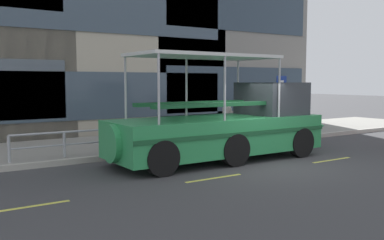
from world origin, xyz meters
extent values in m
plane|color=#3D3D3F|center=(0.00, 0.00, 0.00)|extent=(120.00, 120.00, 0.00)
cube|color=gray|center=(0.00, 5.60, 0.09)|extent=(32.00, 4.80, 0.18)
cube|color=#B2ADA3|center=(0.00, 3.11, 0.09)|extent=(32.00, 0.18, 0.18)
cube|color=#DBD64C|center=(-7.20, -0.91, 0.00)|extent=(1.80, 0.12, 0.01)
cube|color=#DBD64C|center=(-2.40, -0.91, 0.00)|extent=(1.80, 0.12, 0.01)
cube|color=#DBD64C|center=(2.40, -0.91, 0.00)|extent=(1.80, 0.12, 0.01)
cube|color=#3D4C5B|center=(-1.69, 8.37, 1.93)|extent=(12.71, 0.06, 2.12)
cube|color=#3D4C5B|center=(-1.69, 8.37, 5.79)|extent=(12.71, 0.06, 2.12)
cube|color=#2D3D4C|center=(6.32, 8.37, 2.16)|extent=(9.55, 0.06, 2.37)
cube|color=#2D3D4C|center=(6.32, 8.37, 6.48)|extent=(9.55, 0.06, 2.37)
cylinder|color=#9EA0A8|center=(-0.95, 3.45, 0.98)|extent=(11.48, 0.07, 0.07)
cylinder|color=#9EA0A8|center=(-0.95, 3.45, 0.58)|extent=(11.48, 0.06, 0.06)
cylinder|color=#9EA0A8|center=(-6.69, 3.45, 0.58)|extent=(0.09, 0.09, 0.80)
cylinder|color=#9EA0A8|center=(-5.05, 3.45, 0.58)|extent=(0.09, 0.09, 0.80)
cylinder|color=#9EA0A8|center=(-3.41, 3.45, 0.58)|extent=(0.09, 0.09, 0.80)
cylinder|color=#9EA0A8|center=(-1.77, 3.45, 0.58)|extent=(0.09, 0.09, 0.80)
cylinder|color=#9EA0A8|center=(-0.13, 3.45, 0.58)|extent=(0.09, 0.09, 0.80)
cylinder|color=#9EA0A8|center=(1.51, 3.45, 0.58)|extent=(0.09, 0.09, 0.80)
cylinder|color=#9EA0A8|center=(3.15, 3.45, 0.58)|extent=(0.09, 0.09, 0.80)
cylinder|color=#9EA0A8|center=(4.79, 3.45, 0.58)|extent=(0.09, 0.09, 0.80)
cylinder|color=#4C4F54|center=(4.84, 3.90, 1.48)|extent=(0.08, 0.08, 2.60)
cube|color=navy|center=(4.84, 3.85, 2.43)|extent=(0.60, 0.04, 0.76)
cube|color=white|center=(4.84, 3.83, 2.43)|extent=(0.24, 0.01, 0.36)
cube|color=#2D9351|center=(-0.73, 1.14, 0.84)|extent=(7.24, 2.38, 1.14)
cone|color=#2D9351|center=(3.71, 1.14, 0.84)|extent=(1.63, 1.08, 1.08)
cylinder|color=#2D9351|center=(-4.35, 1.14, 0.84)|extent=(0.36, 1.08, 1.08)
cube|color=#19512C|center=(-0.73, -0.06, 0.99)|extent=(7.24, 0.04, 0.12)
sphere|color=white|center=(4.11, 1.14, 0.89)|extent=(0.22, 0.22, 0.22)
cube|color=#33383D|center=(1.62, 1.14, 1.97)|extent=(1.81, 2.00, 1.12)
cube|color=silver|center=(-1.27, 1.14, 3.37)|extent=(4.70, 2.19, 0.10)
cylinder|color=#B2B2B7|center=(0.96, 2.19, 2.36)|extent=(0.07, 0.07, 1.90)
cylinder|color=#B2B2B7|center=(0.96, 0.10, 2.36)|extent=(0.07, 0.07, 1.90)
cylinder|color=#B2B2B7|center=(-1.27, 2.19, 2.36)|extent=(0.07, 0.07, 1.90)
cylinder|color=#B2B2B7|center=(-1.27, 0.10, 2.36)|extent=(0.07, 0.07, 1.90)
cylinder|color=#B2B2B7|center=(-3.50, 2.19, 2.36)|extent=(0.07, 0.07, 1.90)
cylinder|color=#B2B2B7|center=(-3.50, 0.10, 2.36)|extent=(0.07, 0.07, 1.90)
cube|color=#19512C|center=(-1.27, 1.71, 1.86)|extent=(4.33, 0.28, 0.12)
cube|color=#19512C|center=(-1.27, 0.57, 1.86)|extent=(4.33, 0.28, 0.12)
cylinder|color=black|center=(1.99, 2.24, 0.50)|extent=(1.00, 0.28, 1.00)
cylinder|color=black|center=(1.99, 0.05, 0.50)|extent=(1.00, 0.28, 1.00)
cylinder|color=black|center=(-0.91, 2.24, 0.50)|extent=(1.00, 0.28, 1.00)
cylinder|color=black|center=(-0.91, 0.05, 0.50)|extent=(1.00, 0.28, 1.00)
cylinder|color=black|center=(-3.44, 2.24, 0.50)|extent=(1.00, 0.28, 1.00)
cylinder|color=black|center=(-3.44, 0.05, 0.50)|extent=(1.00, 0.28, 1.00)
cylinder|color=#47423D|center=(2.67, 4.87, 0.56)|extent=(0.10, 0.10, 0.75)
cylinder|color=#47423D|center=(2.60, 5.01, 0.56)|extent=(0.10, 0.10, 0.75)
cube|color=#B7B2A8|center=(2.64, 4.94, 1.20)|extent=(0.27, 0.33, 0.53)
cylinder|color=#B7B2A8|center=(2.72, 4.77, 1.17)|extent=(0.07, 0.07, 0.48)
cylinder|color=#B7B2A8|center=(2.56, 5.11, 1.17)|extent=(0.07, 0.07, 0.48)
sphere|color=#936B4C|center=(2.64, 4.94, 1.59)|extent=(0.21, 0.21, 0.21)
camera|label=1|loc=(-9.14, -10.01, 2.58)|focal=40.39mm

